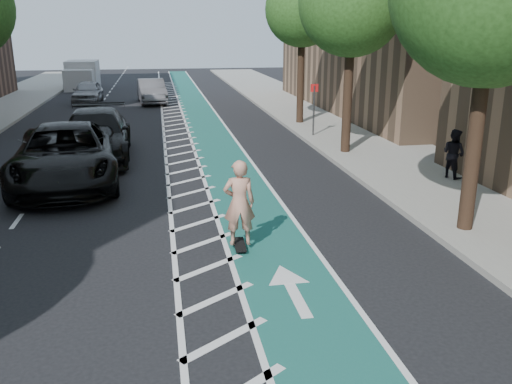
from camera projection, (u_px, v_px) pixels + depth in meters
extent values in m
plane|color=black|center=(138.00, 248.00, 12.51)|extent=(120.00, 120.00, 0.00)
cube|color=#175049|center=(219.00, 151.00, 22.44)|extent=(2.00, 90.00, 0.01)
cube|color=silver|center=(183.00, 152.00, 22.18)|extent=(1.40, 90.00, 0.01)
cube|color=gray|center=(368.00, 144.00, 23.52)|extent=(5.00, 90.00, 0.15)
cube|color=gray|center=(313.00, 146.00, 23.10)|extent=(0.12, 90.00, 0.16)
cylinder|color=#382619|center=(463.00, 142.00, 13.21)|extent=(0.36, 0.36, 4.40)
cylinder|color=#382619|center=(351.00, 101.00, 20.75)|extent=(0.36, 0.36, 4.40)
sphere|color=#214416|center=(356.00, 2.00, 19.71)|extent=(4.20, 4.20, 4.20)
cylinder|color=#382619|center=(299.00, 82.00, 28.29)|extent=(0.36, 0.36, 4.40)
sphere|color=#214416|center=(300.00, 9.00, 27.25)|extent=(4.20, 4.20, 4.20)
cylinder|color=#4C4C4C|center=(314.00, 112.00, 24.76)|extent=(0.08, 0.08, 2.40)
cube|color=red|center=(314.00, 88.00, 24.44)|extent=(0.35, 0.02, 0.35)
cube|color=black|center=(240.00, 244.00, 12.44)|extent=(0.29, 0.88, 0.03)
cylinder|color=black|center=(235.00, 243.00, 12.73)|extent=(0.04, 0.07, 0.07)
cylinder|color=black|center=(242.00, 242.00, 12.75)|extent=(0.04, 0.07, 0.07)
cylinder|color=black|center=(237.00, 252.00, 12.18)|extent=(0.04, 0.07, 0.07)
cylinder|color=black|center=(245.00, 252.00, 12.20)|extent=(0.04, 0.07, 0.07)
imported|color=tan|center=(239.00, 203.00, 12.15)|extent=(0.75, 0.51, 1.98)
imported|color=black|center=(66.00, 155.00, 17.44)|extent=(3.73, 7.12, 1.91)
imported|color=black|center=(95.00, 135.00, 20.86)|extent=(2.78, 6.47, 1.86)
imported|color=gray|center=(88.00, 92.00, 36.93)|extent=(1.89, 4.46, 1.51)
imported|color=#5D5C61|center=(152.00, 91.00, 36.82)|extent=(2.16, 5.02, 1.61)
imported|color=black|center=(454.00, 154.00, 17.64)|extent=(0.86, 0.96, 1.61)
cube|color=silver|center=(83.00, 74.00, 46.49)|extent=(2.51, 3.65, 2.28)
cube|color=silver|center=(79.00, 80.00, 43.99)|extent=(2.28, 1.83, 1.71)
cylinder|color=black|center=(66.00, 87.00, 43.52)|extent=(0.29, 0.80, 0.80)
cylinder|color=black|center=(92.00, 86.00, 43.86)|extent=(0.29, 0.80, 0.80)
cylinder|color=black|center=(73.00, 82.00, 47.39)|extent=(0.29, 0.80, 0.80)
cylinder|color=black|center=(97.00, 82.00, 47.74)|extent=(0.29, 0.80, 0.80)
cylinder|color=#D54F0B|center=(61.00, 176.00, 16.78)|extent=(0.55, 0.55, 0.96)
cylinder|color=silver|center=(62.00, 181.00, 16.83)|extent=(0.56, 0.56, 0.13)
cylinder|color=silver|center=(61.00, 172.00, 16.74)|extent=(0.56, 0.56, 0.13)
cylinder|color=black|center=(63.00, 190.00, 16.91)|extent=(0.70, 0.70, 0.04)
cylinder|color=orange|center=(95.00, 140.00, 22.16)|extent=(0.58, 0.58, 1.00)
cylinder|color=silver|center=(95.00, 144.00, 22.21)|extent=(0.59, 0.59, 0.13)
cylinder|color=silver|center=(95.00, 136.00, 22.12)|extent=(0.59, 0.59, 0.13)
cylinder|color=black|center=(96.00, 151.00, 22.30)|extent=(0.74, 0.74, 0.04)
cylinder|color=#E6440C|center=(100.00, 118.00, 28.13)|extent=(0.47, 0.47, 0.81)
cylinder|color=silver|center=(100.00, 121.00, 28.17)|extent=(0.48, 0.48, 0.11)
cylinder|color=silver|center=(100.00, 116.00, 28.10)|extent=(0.48, 0.48, 0.11)
cylinder|color=black|center=(101.00, 126.00, 28.24)|extent=(0.59, 0.59, 0.04)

